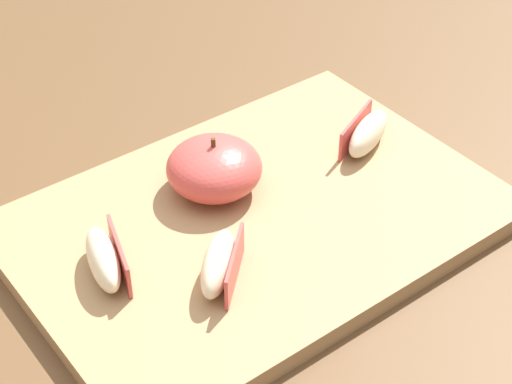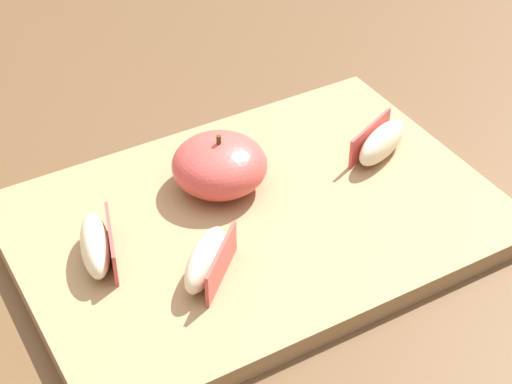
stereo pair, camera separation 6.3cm
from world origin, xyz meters
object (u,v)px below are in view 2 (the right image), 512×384
object	(u,v)px
cutting_board	(256,220)
apple_wedge_front	(97,245)
apple_half_skin_up	(220,165)
apple_wedge_right	(381,142)
apple_wedge_near_knife	(207,260)

from	to	relation	value
cutting_board	apple_wedge_front	size ratio (longest dim) A/B	5.42
apple_half_skin_up	apple_wedge_front	distance (m)	0.12
apple_wedge_right	apple_half_skin_up	bearing A→B (deg)	166.91
apple_wedge_near_knife	cutting_board	bearing A→B (deg)	33.33
cutting_board	apple_half_skin_up	distance (m)	0.05
apple_half_skin_up	apple_wedge_near_knife	xyz separation A→B (m)	(-0.05, -0.08, -0.01)
cutting_board	apple_wedge_right	size ratio (longest dim) A/B	5.44
apple_wedge_right	apple_wedge_front	xyz separation A→B (m)	(-0.25, -0.00, 0.00)
cutting_board	apple_wedge_near_knife	world-z (taller)	apple_wedge_near_knife
apple_wedge_near_knife	apple_wedge_right	bearing A→B (deg)	15.82
apple_wedge_right	cutting_board	bearing A→B (deg)	-174.52
apple_wedge_front	apple_wedge_near_knife	world-z (taller)	same
apple_wedge_right	apple_wedge_near_knife	distance (m)	0.19
apple_half_skin_up	apple_wedge_right	size ratio (longest dim) A/B	1.12
cutting_board	apple_wedge_near_knife	distance (m)	0.08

